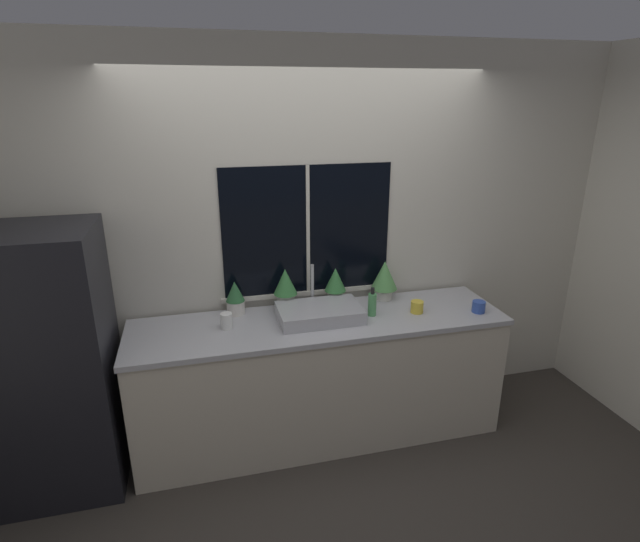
{
  "coord_description": "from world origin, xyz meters",
  "views": [
    {
      "loc": [
        -0.76,
        -2.64,
        2.33
      ],
      "look_at": [
        -0.0,
        0.32,
        1.25
      ],
      "focal_mm": 28.0,
      "sensor_mm": 36.0,
      "label": 1
    }
  ],
  "objects_px": {
    "potted_plant_far_left": "(235,297)",
    "potted_plant_center_left": "(285,287)",
    "mug_yellow": "(417,307)",
    "refrigerator": "(49,364)",
    "sink": "(319,313)",
    "potted_plant_far_right": "(384,278)",
    "mug_white": "(226,321)",
    "soap_bottle": "(372,304)",
    "mug_blue": "(479,307)",
    "potted_plant_center_right": "(335,284)"
  },
  "relations": [
    {
      "from": "refrigerator",
      "to": "mug_white",
      "type": "height_order",
      "value": "refrigerator"
    },
    {
      "from": "sink",
      "to": "mug_white",
      "type": "distance_m",
      "value": 0.62
    },
    {
      "from": "potted_plant_far_left",
      "to": "soap_bottle",
      "type": "relative_size",
      "value": 1.17
    },
    {
      "from": "mug_white",
      "to": "potted_plant_far_left",
      "type": "bearing_deg",
      "value": 69.93
    },
    {
      "from": "mug_blue",
      "to": "mug_yellow",
      "type": "height_order",
      "value": "mug_yellow"
    },
    {
      "from": "potted_plant_far_left",
      "to": "mug_white",
      "type": "distance_m",
      "value": 0.24
    },
    {
      "from": "potted_plant_far_right",
      "to": "mug_white",
      "type": "distance_m",
      "value": 1.19
    },
    {
      "from": "mug_yellow",
      "to": "refrigerator",
      "type": "bearing_deg",
      "value": 179.99
    },
    {
      "from": "potted_plant_far_left",
      "to": "refrigerator",
      "type": "bearing_deg",
      "value": -165.58
    },
    {
      "from": "sink",
      "to": "mug_yellow",
      "type": "relative_size",
      "value": 6.36
    },
    {
      "from": "potted_plant_center_left",
      "to": "soap_bottle",
      "type": "xyz_separation_m",
      "value": [
        0.55,
        -0.26,
        -0.08
      ]
    },
    {
      "from": "sink",
      "to": "mug_yellow",
      "type": "xyz_separation_m",
      "value": [
        0.69,
        -0.06,
        -0.0
      ]
    },
    {
      "from": "refrigerator",
      "to": "mug_yellow",
      "type": "height_order",
      "value": "refrigerator"
    },
    {
      "from": "potted_plant_center_right",
      "to": "mug_yellow",
      "type": "bearing_deg",
      "value": -29.85
    },
    {
      "from": "refrigerator",
      "to": "soap_bottle",
      "type": "height_order",
      "value": "refrigerator"
    },
    {
      "from": "refrigerator",
      "to": "potted_plant_far_left",
      "type": "xyz_separation_m",
      "value": [
        1.13,
        0.29,
        0.2
      ]
    },
    {
      "from": "sink",
      "to": "potted_plant_center_right",
      "type": "distance_m",
      "value": 0.31
    },
    {
      "from": "mug_white",
      "to": "mug_blue",
      "type": "height_order",
      "value": "mug_white"
    },
    {
      "from": "refrigerator",
      "to": "sink",
      "type": "height_order",
      "value": "refrigerator"
    },
    {
      "from": "sink",
      "to": "potted_plant_far_right",
      "type": "xyz_separation_m",
      "value": [
        0.55,
        0.23,
        0.12
      ]
    },
    {
      "from": "mug_yellow",
      "to": "potted_plant_center_right",
      "type": "bearing_deg",
      "value": 150.15
    },
    {
      "from": "potted_plant_center_right",
      "to": "mug_blue",
      "type": "relative_size",
      "value": 3.01
    },
    {
      "from": "soap_bottle",
      "to": "mug_white",
      "type": "distance_m",
      "value": 0.98
    },
    {
      "from": "potted_plant_far_right",
      "to": "mug_blue",
      "type": "distance_m",
      "value": 0.69
    },
    {
      "from": "refrigerator",
      "to": "potted_plant_center_left",
      "type": "height_order",
      "value": "refrigerator"
    },
    {
      "from": "potted_plant_center_right",
      "to": "mug_white",
      "type": "relative_size",
      "value": 2.6
    },
    {
      "from": "refrigerator",
      "to": "mug_blue",
      "type": "bearing_deg",
      "value": -2.07
    },
    {
      "from": "soap_bottle",
      "to": "mug_yellow",
      "type": "relative_size",
      "value": 2.32
    },
    {
      "from": "potted_plant_center_left",
      "to": "mug_yellow",
      "type": "height_order",
      "value": "potted_plant_center_left"
    },
    {
      "from": "refrigerator",
      "to": "mug_blue",
      "type": "relative_size",
      "value": 18.31
    },
    {
      "from": "sink",
      "to": "potted_plant_far_right",
      "type": "distance_m",
      "value": 0.61
    },
    {
      "from": "potted_plant_far_right",
      "to": "soap_bottle",
      "type": "height_order",
      "value": "potted_plant_far_right"
    },
    {
      "from": "refrigerator",
      "to": "potted_plant_far_left",
      "type": "bearing_deg",
      "value": 14.42
    },
    {
      "from": "potted_plant_far_right",
      "to": "mug_yellow",
      "type": "distance_m",
      "value": 0.34
    },
    {
      "from": "sink",
      "to": "mug_yellow",
      "type": "bearing_deg",
      "value": -5.42
    },
    {
      "from": "potted_plant_far_left",
      "to": "potted_plant_center_left",
      "type": "relative_size",
      "value": 0.8
    },
    {
      "from": "sink",
      "to": "potted_plant_center_left",
      "type": "distance_m",
      "value": 0.32
    },
    {
      "from": "potted_plant_center_left",
      "to": "refrigerator",
      "type": "bearing_deg",
      "value": -168.89
    },
    {
      "from": "sink",
      "to": "potted_plant_far_right",
      "type": "relative_size",
      "value": 1.9
    },
    {
      "from": "potted_plant_center_left",
      "to": "mug_yellow",
      "type": "relative_size",
      "value": 3.37
    },
    {
      "from": "mug_white",
      "to": "potted_plant_far_right",
      "type": "bearing_deg",
      "value": 10.58
    },
    {
      "from": "refrigerator",
      "to": "sink",
      "type": "distance_m",
      "value": 1.68
    },
    {
      "from": "refrigerator",
      "to": "mug_yellow",
      "type": "distance_m",
      "value": 2.36
    },
    {
      "from": "mug_white",
      "to": "mug_yellow",
      "type": "bearing_deg",
      "value": -3.23
    },
    {
      "from": "potted_plant_center_left",
      "to": "soap_bottle",
      "type": "distance_m",
      "value": 0.62
    },
    {
      "from": "sink",
      "to": "mug_blue",
      "type": "bearing_deg",
      "value": -8.5
    },
    {
      "from": "mug_blue",
      "to": "mug_yellow",
      "type": "bearing_deg",
      "value": 166.56
    },
    {
      "from": "mug_blue",
      "to": "potted_plant_far_left",
      "type": "bearing_deg",
      "value": 166.57
    },
    {
      "from": "potted_plant_center_left",
      "to": "mug_blue",
      "type": "height_order",
      "value": "potted_plant_center_left"
    },
    {
      "from": "potted_plant_far_left",
      "to": "potted_plant_far_right",
      "type": "relative_size",
      "value": 0.81
    }
  ]
}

